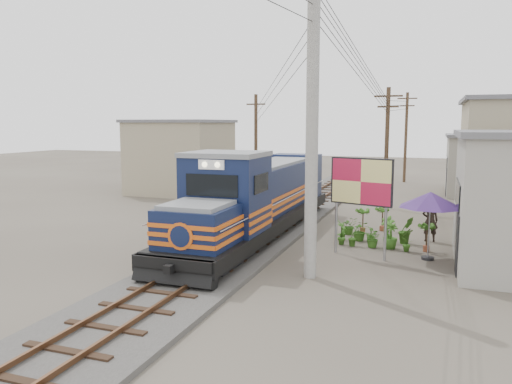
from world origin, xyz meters
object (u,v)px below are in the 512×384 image
at_px(locomotive, 258,200).
at_px(billboard, 361,184).
at_px(market_umbrella, 430,200).
at_px(vendor, 430,221).

bearing_deg(locomotive, billboard, -20.47).
bearing_deg(market_umbrella, locomotive, 169.59).
bearing_deg(market_umbrella, billboard, -169.77).
relative_size(billboard, market_umbrella, 1.23).
bearing_deg(market_umbrella, vendor, 89.65).
height_order(billboard, market_umbrella, billboard).
bearing_deg(billboard, vendor, 70.86).
bearing_deg(vendor, locomotive, 7.80).
xyz_separation_m(locomotive, market_umbrella, (7.07, -1.30, 0.54)).
bearing_deg(locomotive, market_umbrella, -10.41).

